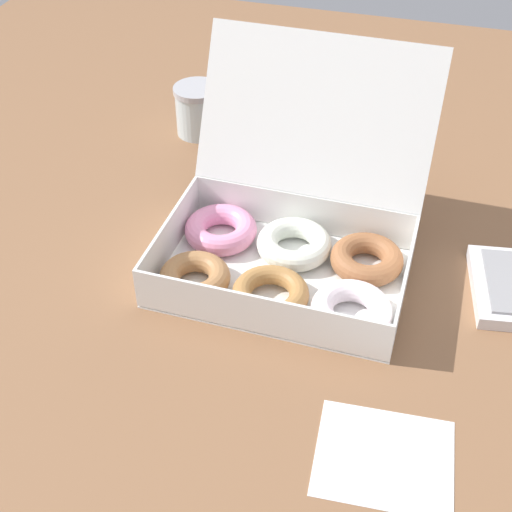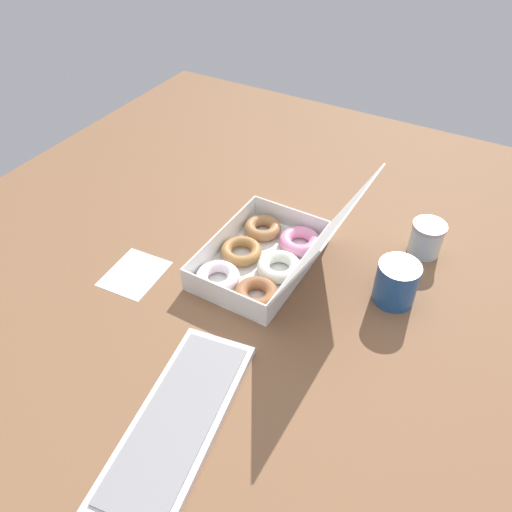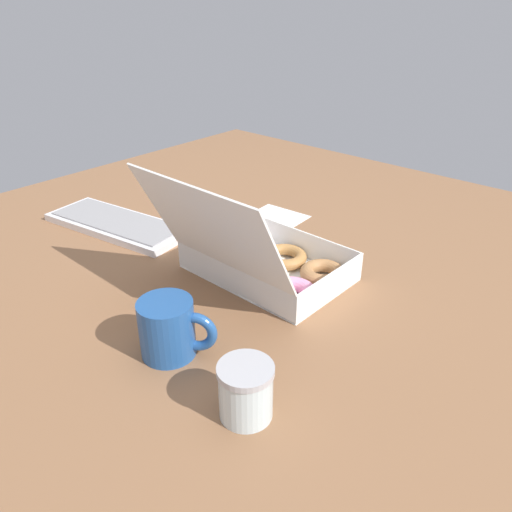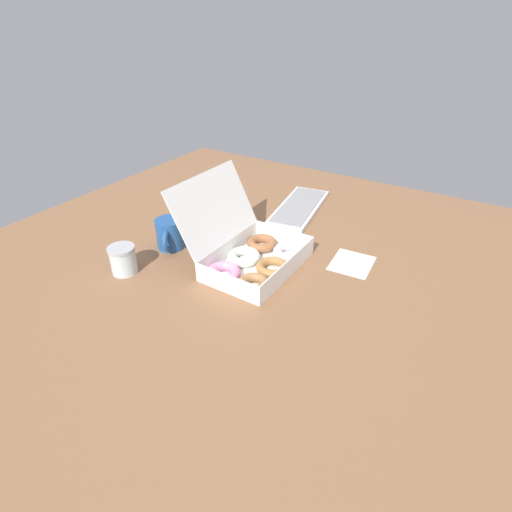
{
  "view_description": "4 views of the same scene",
  "coord_description": "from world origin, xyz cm",
  "px_view_note": "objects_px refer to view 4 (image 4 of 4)",
  "views": [
    {
      "loc": [
        15.64,
        -73.4,
        64.76
      ],
      "look_at": [
        -3.8,
        -6.83,
        5.64
      ],
      "focal_mm": 50.0,
      "sensor_mm": 36.0,
      "label": 1
    },
    {
      "loc": [
        76.32,
        38.57,
        81.84
      ],
      "look_at": [
        1.23,
        -3.75,
        4.45
      ],
      "focal_mm": 35.0,
      "sensor_mm": 36.0,
      "label": 2
    },
    {
      "loc": [
        -60.58,
        67.62,
        54.27
      ],
      "look_at": [
        0.9,
        -2.1,
        4.24
      ],
      "focal_mm": 35.0,
      "sensor_mm": 36.0,
      "label": 3
    },
    {
      "loc": [
        -89.6,
        -58.45,
        68.2
      ],
      "look_at": [
        -0.35,
        -2.88,
        3.3
      ],
      "focal_mm": 28.0,
      "sensor_mm": 36.0,
      "label": 4
    }
  ],
  "objects_px": {
    "donut_box": "(252,256)",
    "glass_jar": "(123,260)",
    "keyboard": "(299,208)",
    "coffee_mug": "(170,234)"
  },
  "relations": [
    {
      "from": "glass_jar",
      "to": "keyboard",
      "type": "bearing_deg",
      "value": -20.43
    },
    {
      "from": "keyboard",
      "to": "glass_jar",
      "type": "relative_size",
      "value": 4.7
    },
    {
      "from": "donut_box",
      "to": "glass_jar",
      "type": "xyz_separation_m",
      "value": [
        -0.24,
        0.31,
        0.01
      ]
    },
    {
      "from": "coffee_mug",
      "to": "keyboard",
      "type": "bearing_deg",
      "value": -25.49
    },
    {
      "from": "donut_box",
      "to": "keyboard",
      "type": "relative_size",
      "value": 0.84
    },
    {
      "from": "donut_box",
      "to": "keyboard",
      "type": "bearing_deg",
      "value": 7.47
    },
    {
      "from": "donut_box",
      "to": "glass_jar",
      "type": "relative_size",
      "value": 3.94
    },
    {
      "from": "donut_box",
      "to": "glass_jar",
      "type": "height_order",
      "value": "donut_box"
    },
    {
      "from": "glass_jar",
      "to": "donut_box",
      "type": "bearing_deg",
      "value": -52.49
    },
    {
      "from": "coffee_mug",
      "to": "glass_jar",
      "type": "bearing_deg",
      "value": 174.4
    }
  ]
}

